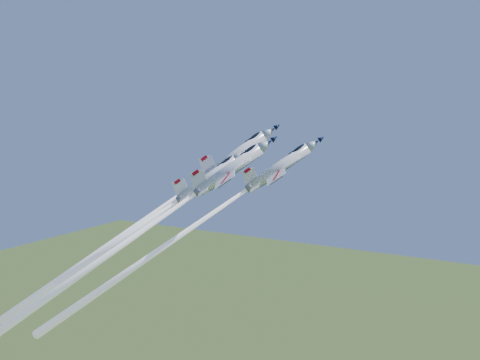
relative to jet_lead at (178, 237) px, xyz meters
The scene contains 4 objects.
jet_lead is the anchor object (origin of this frame).
jet_left 10.84m from the jet_lead, behind, with size 49.65×28.11×50.60m.
jet_right 11.51m from the jet_lead, 118.27° to the right, with size 48.80×27.63×49.88m.
jet_slot 6.06m from the jet_lead, 166.51° to the right, with size 33.93×19.14×33.03m.
Camera 1 is at (48.97, -87.91, 102.78)m, focal length 40.00 mm.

